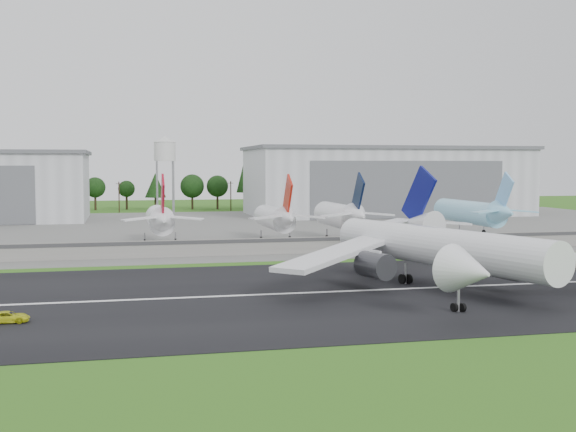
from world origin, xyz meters
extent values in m
plane|color=#306618|center=(0.00, 0.00, 0.00)|extent=(600.00, 600.00, 0.00)
cube|color=black|center=(0.00, 10.00, 0.05)|extent=(320.00, 60.00, 0.10)
cube|color=white|center=(0.00, 10.00, 0.11)|extent=(220.00, 1.00, 0.02)
cube|color=slate|center=(0.00, 120.00, 0.05)|extent=(320.00, 150.00, 0.10)
cube|color=gray|center=(0.00, 55.00, 1.75)|extent=(240.00, 0.50, 3.50)
cube|color=#38383A|center=(0.00, 54.70, 3.00)|extent=(240.00, 0.12, 0.70)
cube|color=silver|center=(75.00, 165.00, 12.00)|extent=(100.00, 45.00, 24.00)
cube|color=#595B60|center=(75.00, 165.00, 24.60)|extent=(102.00, 47.00, 1.20)
cube|color=#595B60|center=(75.00, 142.35, 10.08)|extent=(70.00, 0.30, 19.68)
cylinder|color=#99999E|center=(-8.00, 182.00, 10.00)|extent=(0.50, 0.50, 20.00)
cylinder|color=#99999E|center=(-2.00, 188.00, 10.00)|extent=(0.50, 0.50, 20.00)
cylinder|color=silver|center=(-5.00, 185.00, 23.50)|extent=(8.00, 8.00, 7.00)
cone|color=silver|center=(-5.00, 185.00, 28.20)|extent=(8.40, 8.40, 2.40)
cylinder|color=white|center=(25.05, 10.00, 6.20)|extent=(18.19, 43.81, 5.80)
cone|color=white|center=(17.87, -13.95, 6.20)|extent=(7.28, 7.41, 5.80)
cone|color=white|center=(32.66, 35.38, 7.40)|extent=(7.86, 10.20, 5.51)
cube|color=navy|center=(32.51, 34.91, 12.70)|extent=(3.22, 9.28, 11.13)
cube|color=white|center=(38.84, 3.78, 5.40)|extent=(28.52, 10.88, 2.65)
cylinder|color=#333338|center=(33.14, 3.92, 3.80)|extent=(5.22, 6.36, 3.80)
cube|color=white|center=(37.30, 33.47, 7.80)|extent=(9.07, 3.41, 0.98)
cube|color=white|center=(10.11, 12.39, 5.40)|extent=(23.76, 23.59, 2.65)
cylinder|color=#333338|center=(14.94, 9.38, 3.80)|extent=(5.22, 6.36, 3.80)
cube|color=white|center=(27.72, 36.34, 7.80)|extent=(9.22, 7.75, 0.98)
cube|color=#99999E|center=(23.90, 6.17, 1.70)|extent=(18.19, 31.61, 3.20)
cylinder|color=black|center=(21.60, 14.17, 0.85)|extent=(0.81, 1.55, 1.50)
imported|color=#C8CE18|center=(-33.72, -1.33, 0.76)|extent=(4.81, 2.28, 1.33)
cylinder|color=white|center=(-12.38, 80.00, 5.78)|extent=(5.56, 24.00, 5.56)
cone|color=white|center=(-12.38, 64.50, 6.78)|extent=(5.28, 7.00, 5.28)
cube|color=maroon|center=(-12.38, 65.00, 11.58)|extent=(0.45, 8.59, 10.02)
cylinder|color=#99999E|center=(-15.88, 78.00, 1.50)|extent=(0.32, 0.32, 3.00)
cylinder|color=#99999E|center=(-8.88, 78.00, 1.50)|extent=(0.32, 0.32, 3.00)
cylinder|color=black|center=(-15.88, 78.00, 0.80)|extent=(0.40, 1.40, 1.40)
cylinder|color=white|center=(14.66, 80.00, 5.65)|extent=(5.30, 24.00, 5.30)
cone|color=white|center=(14.66, 64.50, 6.65)|extent=(5.03, 7.00, 5.03)
cube|color=#B81B0E|center=(14.66, 65.00, 11.45)|extent=(0.45, 8.59, 10.02)
cylinder|color=#99999E|center=(11.16, 78.00, 1.50)|extent=(0.32, 0.32, 3.00)
cylinder|color=#99999E|center=(18.16, 78.00, 1.50)|extent=(0.32, 0.32, 3.00)
cylinder|color=black|center=(11.16, 78.00, 0.80)|extent=(0.40, 1.40, 1.40)
cylinder|color=white|center=(30.86, 80.00, 5.98)|extent=(5.97, 24.00, 5.97)
cone|color=white|center=(30.86, 64.50, 6.98)|extent=(5.67, 7.00, 5.67)
cube|color=#081332|center=(30.86, 65.00, 11.78)|extent=(0.45, 8.59, 10.02)
cylinder|color=#99999E|center=(27.36, 78.00, 1.50)|extent=(0.32, 0.32, 3.00)
cylinder|color=#99999E|center=(34.36, 78.00, 1.50)|extent=(0.32, 0.32, 3.00)
cylinder|color=black|center=(27.36, 78.00, 0.80)|extent=(0.40, 1.40, 1.40)
cylinder|color=#92DBFC|center=(68.06, 85.00, 6.02)|extent=(6.04, 30.00, 6.04)
cone|color=#92DBFC|center=(68.06, 66.50, 7.02)|extent=(5.73, 7.00, 5.73)
cube|color=#79BBF8|center=(68.06, 67.00, 11.82)|extent=(0.45, 8.59, 10.02)
cylinder|color=#99999E|center=(64.56, 83.00, 1.50)|extent=(0.32, 0.32, 3.00)
cylinder|color=#99999E|center=(71.56, 83.00, 1.50)|extent=(0.32, 0.32, 3.00)
cylinder|color=black|center=(64.56, 83.00, 0.80)|extent=(0.40, 1.40, 1.40)
camera|label=1|loc=(-20.58, -88.81, 18.24)|focal=45.00mm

